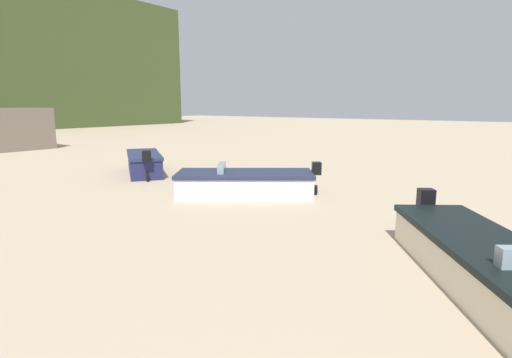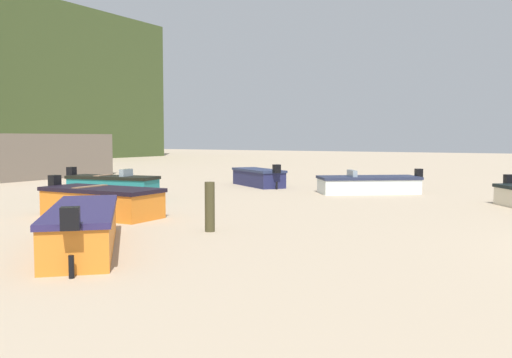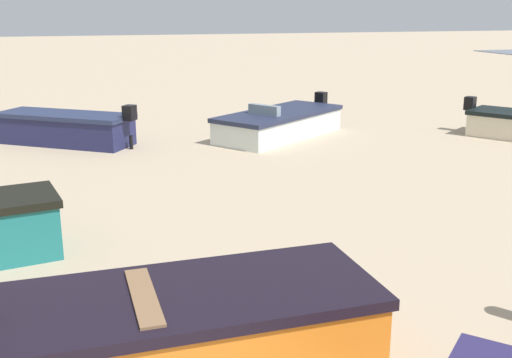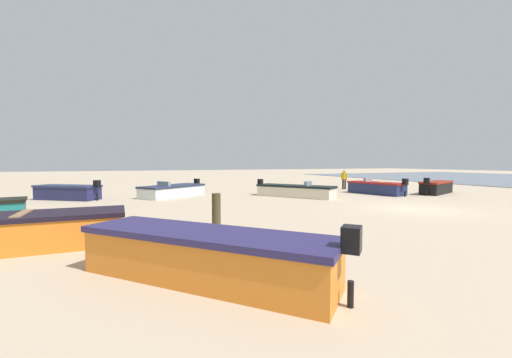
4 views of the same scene
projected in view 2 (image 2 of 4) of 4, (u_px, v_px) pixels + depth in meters
The scene contains 6 objects.
boat_white_1 at pixel (368, 184), 24.72m from camera, with size 3.99×4.55×1.07m.
boat_orange_2 at pixel (101, 202), 17.35m from camera, with size 1.69×4.15×1.23m.
boat_orange_3 at pixel (83, 228), 12.33m from camera, with size 4.64×4.43×1.26m.
boat_navy_5 at pixel (258, 177), 28.34m from camera, with size 3.27×3.89×1.19m.
boat_teal_7 at pixel (113, 187), 22.13m from camera, with size 1.86×3.99×1.27m.
mooring_post_mid_beach at pixel (210, 207), 14.62m from camera, with size 0.26×0.26×1.31m, color #413C23.
Camera 2 is at (-13.79, 1.95, 2.46)m, focal length 39.25 mm.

